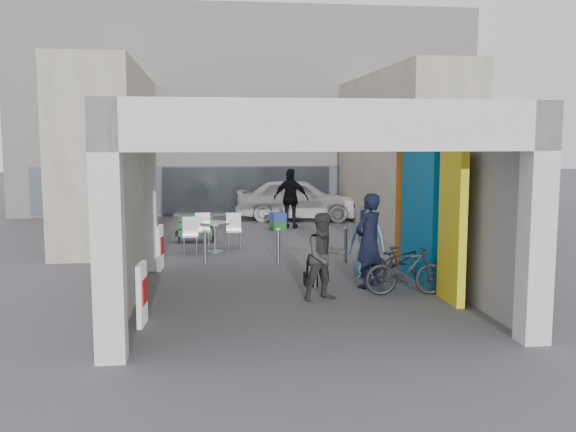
{
  "coord_description": "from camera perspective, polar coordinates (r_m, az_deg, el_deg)",
  "views": [
    {
      "loc": [
        -1.73,
        -12.57,
        2.99
      ],
      "look_at": [
        0.05,
        1.0,
        1.3
      ],
      "focal_mm": 40.0,
      "sensor_mm": 36.0,
      "label": 1
    }
  ],
  "objects": [
    {
      "name": "cafe_set",
      "position": [
        17.21,
        -6.94,
        -1.91
      ],
      "size": [
        1.56,
        1.26,
        0.94
      ],
      "rotation": [
        0.0,
        0.0,
        -0.18
      ],
      "color": "#9D9EA2",
      "rests_on": "ground"
    },
    {
      "name": "bollard_right",
      "position": [
        15.43,
        5.15,
        -2.6
      ],
      "size": [
        0.09,
        0.09,
        0.84
      ],
      "primitive_type": "cylinder",
      "color": "gray",
      "rests_on": "ground"
    },
    {
      "name": "man_elderly",
      "position": [
        13.81,
        7.05,
        -2.17
      ],
      "size": [
        0.89,
        0.71,
        1.59
      ],
      "primitive_type": "imported",
      "rotation": [
        0.0,
        0.0,
        -0.29
      ],
      "color": "#6292BF",
      "rests_on": "ground"
    },
    {
      "name": "man_back_turned",
      "position": [
        11.83,
        3.26,
        -3.62
      ],
      "size": [
        0.92,
        0.8,
        1.62
      ],
      "primitive_type": "imported",
      "rotation": [
        0.0,
        0.0,
        0.26
      ],
      "color": "#363638",
      "rests_on": "ground"
    },
    {
      "name": "advert_board_near",
      "position": [
        10.56,
        -12.85,
        -6.76
      ],
      "size": [
        0.14,
        0.55,
        1.0
      ],
      "rotation": [
        0.0,
        0.0,
        -0.09
      ],
      "color": "silver",
      "rests_on": "ground"
    },
    {
      "name": "advert_board_far",
      "position": [
        14.82,
        -11.3,
        -2.77
      ],
      "size": [
        0.14,
        0.56,
        1.0
      ],
      "rotation": [
        0.0,
        0.0,
        -0.09
      ],
      "color": "silver",
      "rests_on": "ground"
    },
    {
      "name": "plaza_bldg_left",
      "position": [
        20.27,
        -15.39,
        5.38
      ],
      "size": [
        2.0,
        9.0,
        5.0
      ],
      "primitive_type": "cube",
      "color": "beige",
      "rests_on": "ground"
    },
    {
      "name": "bicycle_front",
      "position": [
        13.53,
        9.85,
        -3.95
      ],
      "size": [
        1.74,
        0.86,
        0.88
      ],
      "primitive_type": "imported",
      "rotation": [
        0.0,
        0.0,
        1.74
      ],
      "color": "black",
      "rests_on": "ground"
    },
    {
      "name": "arcade_canopy",
      "position": [
        11.99,
        3.47,
        3.71
      ],
      "size": [
        6.4,
        6.45,
        6.4
      ],
      "color": "silver",
      "rests_on": "ground"
    },
    {
      "name": "border_collie",
      "position": [
        12.95,
        2.09,
        -5.09
      ],
      "size": [
        0.25,
        0.5,
        0.69
      ],
      "rotation": [
        0.0,
        0.0,
        -0.02
      ],
      "color": "black",
      "rests_on": "ground"
    },
    {
      "name": "plaza_bldg_right",
      "position": [
        21.02,
        9.82,
        5.58
      ],
      "size": [
        2.0,
        9.0,
        5.0
      ],
      "primitive_type": "cube",
      "color": "beige",
      "rests_on": "ground"
    },
    {
      "name": "far_building",
      "position": [
        26.64,
        -3.79,
        9.16
      ],
      "size": [
        18.0,
        4.08,
        8.0
      ],
      "color": "silver",
      "rests_on": "ground"
    },
    {
      "name": "produce_stand",
      "position": [
        18.62,
        -8.19,
        -1.35
      ],
      "size": [
        1.17,
        0.63,
        0.77
      ],
      "rotation": [
        0.0,
        0.0,
        0.33
      ],
      "color": "black",
      "rests_on": "ground"
    },
    {
      "name": "man_crates",
      "position": [
        21.06,
        0.27,
        1.56
      ],
      "size": [
        1.25,
        0.86,
        1.98
      ],
      "primitive_type": "imported",
      "rotation": [
        0.0,
        0.0,
        2.78
      ],
      "color": "black",
      "rests_on": "ground"
    },
    {
      "name": "crate_stack",
      "position": [
        20.77,
        -0.9,
        -0.48
      ],
      "size": [
        0.55,
        0.49,
        0.56
      ],
      "rotation": [
        0.0,
        0.0,
        0.38
      ],
      "color": "#185724",
      "rests_on": "ground"
    },
    {
      "name": "man_with_dog",
      "position": [
        12.84,
        7.19,
        -2.19
      ],
      "size": [
        0.83,
        0.77,
        1.89
      ],
      "primitive_type": "imported",
      "rotation": [
        0.0,
        0.0,
        3.76
      ],
      "color": "black",
      "rests_on": "ground"
    },
    {
      "name": "bollard_center",
      "position": [
        15.13,
        -0.88,
        -2.76
      ],
      "size": [
        0.09,
        0.09,
        0.84
      ],
      "primitive_type": "cylinder",
      "color": "gray",
      "rests_on": "ground"
    },
    {
      "name": "bollard_left",
      "position": [
        15.28,
        -7.37,
        -2.77
      ],
      "size": [
        0.09,
        0.09,
        0.81
      ],
      "primitive_type": "cylinder",
      "color": "gray",
      "rests_on": "ground"
    },
    {
      "name": "bicycle_rear",
      "position": [
        12.41,
        10.45,
        -4.81
      ],
      "size": [
        1.59,
        0.53,
        0.94
      ],
      "primitive_type": "imported",
      "rotation": [
        0.0,
        0.0,
        1.52
      ],
      "color": "black",
      "rests_on": "ground"
    },
    {
      "name": "white_van",
      "position": [
        23.26,
        0.89,
        1.51
      ],
      "size": [
        4.71,
        2.6,
        1.52
      ],
      "primitive_type": "imported",
      "rotation": [
        0.0,
        0.0,
        1.38
      ],
      "color": "white",
      "rests_on": "ground"
    },
    {
      "name": "ground",
      "position": [
        13.04,
        0.37,
        -6.24
      ],
      "size": [
        90.0,
        90.0,
        0.0
      ],
      "primitive_type": "plane",
      "color": "#505055",
      "rests_on": "ground"
    }
  ]
}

